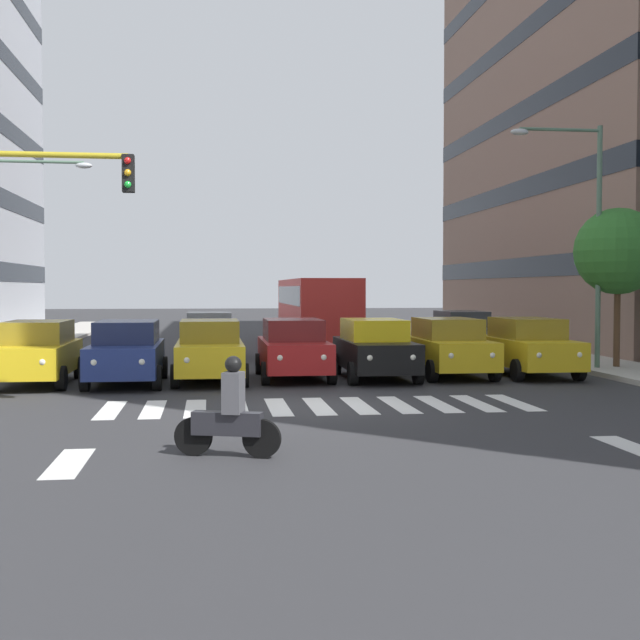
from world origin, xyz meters
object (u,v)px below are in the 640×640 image
Objects in this scene: car_4 at (210,350)px; car_row2_1 at (462,333)px; car_2 at (375,348)px; street_tree_1 at (618,252)px; car_1 at (448,347)px; car_5 at (127,352)px; car_row2_0 at (209,335)px; car_3 at (293,348)px; street_lamp_right at (11,234)px; motorcycle_with_rider at (229,415)px; car_0 at (528,346)px; bus_behind_traffic at (316,305)px; street_lamp_left at (585,221)px; car_6 at (37,352)px.

car_4 and car_row2_1 have the same top height.
street_tree_1 reaches higher than car_2.
car_1 is 9.27m from car_5.
car_1 is at bearing 69.88° from car_row2_1.
car_row2_0 is at bearing 1.52° from car_row2_1.
street_lamp_right is at bearing -30.75° from car_3.
car_row2_0 is 2.70× the size of motorcycle_with_rider.
street_lamp_right is (15.99, -5.42, 3.53)m from car_0.
street_tree_1 is at bearing -175.05° from car_3.
car_row2_0 reaches higher than motorcycle_with_rider.
street_tree_1 reaches higher than car_5.
street_lamp_right reaches higher than car_4.
car_row2_1 is 20.83m from motorcycle_with_rider.
street_lamp_right is (6.58, 1.98, 3.53)m from car_row2_0.
car_2 is 1.00× the size of car_row2_0.
motorcycle_with_rider is (-2.52, 10.21, -0.24)m from car_5.
bus_behind_traffic is at bearing -70.19° from car_0.
car_5 and car_row2_0 have the same top height.
street_lamp_left is (-6.79, -1.03, 3.80)m from car_2.
car_1 and car_6 have the same top height.
car_2 and car_5 have the same top height.
car_6 is at bearing -6.36° from car_5.
car_5 is 8.29m from street_lamp_right.
car_3 and car_row2_0 have the same top height.
car_row2_1 is 8.06m from street_lamp_left.
street_lamp_left is at bearing 9.34° from street_tree_1.
car_0 is 0.89× the size of street_tree_1.
car_3 is 11.02m from street_lamp_right.
street_lamp_left reaches higher than car_row2_1.
street_tree_1 is (-12.70, 6.43, 2.87)m from car_row2_0.
street_tree_1 reaches higher than car_row2_0.
car_5 is 15.28m from street_tree_1.
car_3 is 9.89m from street_lamp_left.
bus_behind_traffic is at bearing -56.53° from street_tree_1.
bus_behind_traffic is (-4.72, -5.64, 0.97)m from car_row2_0.
bus_behind_traffic is (-2.31, -12.96, 0.97)m from car_3.
street_lamp_left reaches higher than car_6.
car_4 is (4.70, 0.09, 0.00)m from car_2.
car_5 and car_row2_1 have the same top height.
car_5 is 0.89× the size of street_tree_1.
car_4 is 1.00× the size of car_5.
car_1 is 8.00m from car_row2_1.
car_0 is 0.42× the size of bus_behind_traffic.
street_lamp_left is (-6.79, 12.27, 2.83)m from bus_behind_traffic.
car_6 is at bearing 55.23° from bus_behind_traffic.
car_6 is 2.70× the size of motorcycle_with_rider.
street_tree_1 reaches higher than car_3.
car_row2_1 is 0.60× the size of street_lamp_left.
car_2 is (4.70, 0.25, 0.00)m from car_0.
street_tree_1 reaches higher than car_1.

